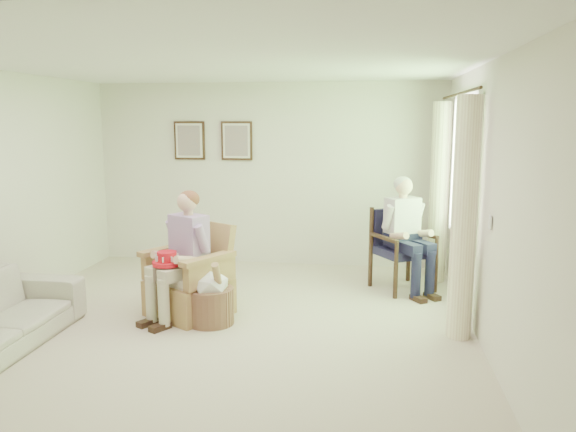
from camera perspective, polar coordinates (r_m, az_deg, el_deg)
The scene contains 16 objects.
floor at distance 5.75m, azimuth -6.90°, elevation -11.46°, with size 5.50×5.50×0.00m, color beige.
back_wall at distance 8.09m, azimuth -2.01°, elevation 4.24°, with size 5.00×0.04×2.60m, color silver.
front_wall at distance 2.92m, azimuth -21.68°, elevation -6.32°, with size 5.00×0.04×2.60m, color silver.
right_wall at distance 5.34m, azimuth 19.68°, elevation 0.83°, with size 0.04×5.50×2.60m, color silver.
ceiling at distance 5.39m, azimuth -7.48°, elevation 15.26°, with size 5.00×5.50×0.02m, color white.
window at distance 6.47m, azimuth 17.45°, elevation 4.96°, with size 0.13×2.50×1.63m.
curtain_left at distance 5.54m, azimuth 17.43°, elevation -0.30°, with size 0.34×0.34×2.30m, color #FDF6C6.
curtain_right at distance 7.46m, azimuth 15.09°, elevation 2.29°, with size 0.34×0.34×2.30m, color #FDF6C6.
framed_print_left at distance 8.30m, azimuth -9.99°, elevation 7.56°, with size 0.45×0.05×0.55m.
framed_print_right at distance 8.11m, azimuth -5.24°, elevation 7.62°, with size 0.45×0.05×0.55m.
wicker_armchair at distance 6.18m, azimuth -9.93°, elevation -6.98°, with size 0.76×0.76×0.98m.
wood_armchair at distance 7.12m, azimuth 11.58°, elevation -2.93°, with size 0.64×0.60×0.98m.
person_wicker at distance 5.95m, azimuth -10.45°, elevation -3.13°, with size 0.40×0.62×1.32m.
person_dark at distance 6.91m, azimuth 11.73°, elevation -1.05°, with size 0.40×0.63×1.37m.
red_hat at distance 5.86m, azimuth -12.19°, elevation -4.37°, with size 0.30×0.30×0.14m.
hatbox at distance 5.86m, azimuth -7.87°, elevation -8.22°, with size 0.61×0.61×0.71m.
Camera 1 is at (1.43, -5.17, 2.07)m, focal length 35.00 mm.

